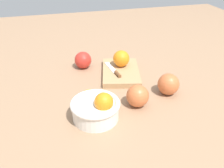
# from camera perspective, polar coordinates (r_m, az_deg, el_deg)

# --- Properties ---
(ground_plane) EXTENTS (2.40, 2.40, 0.00)m
(ground_plane) POSITION_cam_1_polar(r_m,az_deg,el_deg) (1.00, 2.64, -0.02)
(ground_plane) COLOR #997556
(bowl) EXTENTS (0.16, 0.16, 0.10)m
(bowl) POSITION_cam_1_polar(r_m,az_deg,el_deg) (0.79, -3.72, -5.77)
(bowl) COLOR white
(bowl) RESTS_ON ground_plane
(cutting_board) EXTENTS (0.27, 0.21, 0.02)m
(cutting_board) POSITION_cam_1_polar(r_m,az_deg,el_deg) (1.07, 2.10, 2.83)
(cutting_board) COLOR tan
(cutting_board) RESTS_ON ground_plane
(orange_on_board) EXTENTS (0.07, 0.07, 0.07)m
(orange_on_board) POSITION_cam_1_polar(r_m,az_deg,el_deg) (1.08, 2.21, 6.05)
(orange_on_board) COLOR orange
(orange_on_board) RESTS_ON cutting_board
(knife) EXTENTS (0.16, 0.04, 0.01)m
(knife) POSITION_cam_1_polar(r_m,az_deg,el_deg) (1.04, 0.66, 3.07)
(knife) COLOR silver
(knife) RESTS_ON cutting_board
(apple_front_left) EXTENTS (0.08, 0.08, 0.08)m
(apple_front_left) POSITION_cam_1_polar(r_m,az_deg,el_deg) (0.94, 13.22, -0.03)
(apple_front_left) COLOR #CC6638
(apple_front_left) RESTS_ON ground_plane
(apple_mid_left) EXTENTS (0.08, 0.08, 0.08)m
(apple_mid_left) POSITION_cam_1_polar(r_m,az_deg,el_deg) (0.86, 6.09, -2.80)
(apple_mid_left) COLOR #CC6638
(apple_mid_left) RESTS_ON ground_plane
(apple_back_right) EXTENTS (0.08, 0.08, 0.08)m
(apple_back_right) POSITION_cam_1_polar(r_m,az_deg,el_deg) (1.12, -6.88, 5.65)
(apple_back_right) COLOR red
(apple_back_right) RESTS_ON ground_plane
(citrus_peel) EXTENTS (0.04, 0.05, 0.01)m
(citrus_peel) POSITION_cam_1_polar(r_m,az_deg,el_deg) (0.95, -5.40, -1.63)
(citrus_peel) COLOR orange
(citrus_peel) RESTS_ON ground_plane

